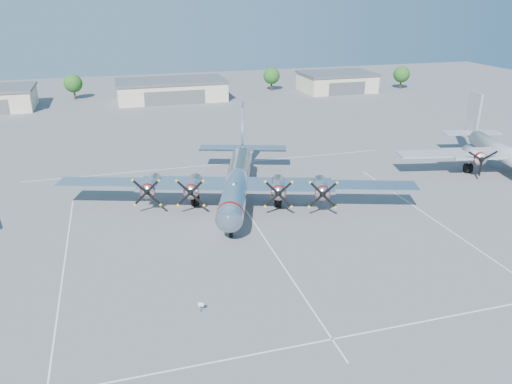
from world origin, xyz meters
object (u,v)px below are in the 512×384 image
object	(u,v)px
tree_east	(272,76)
main_bomber_b29	(238,200)
hangar_east	(337,82)
tree_far_east	(402,74)
hangar_center	(171,90)
info_placard	(201,306)
tree_west	(73,84)
twin_engine_east	(495,169)

from	to	relation	value
tree_east	main_bomber_b29	distance (m)	84.72
hangar_east	tree_far_east	world-z (taller)	tree_far_east
hangar_center	main_bomber_b29	distance (m)	73.05
info_placard	main_bomber_b29	bearing A→B (deg)	89.74
tree_east	hangar_east	bearing A→B (deg)	-18.54
tree_west	info_placard	world-z (taller)	tree_west
tree_west	tree_far_east	world-z (taller)	same
tree_east	main_bomber_b29	xyz separation A→B (m)	(-30.21, -79.03, -4.22)
tree_far_east	twin_engine_east	xyz separation A→B (m)	(-24.85, -69.83, -4.22)
tree_far_east	main_bomber_b29	world-z (taller)	tree_far_east
hangar_east	tree_far_east	xyz separation A→B (m)	(20.00, -1.96, 1.51)
twin_engine_east	info_placard	size ratio (longest dim) A/B	34.91
twin_engine_east	info_placard	xyz separation A→B (m)	(-52.84, -25.42, 0.68)
hangar_center	main_bomber_b29	bearing A→B (deg)	-90.17
hangar_east	info_placard	distance (m)	113.06
tree_east	hangar_center	bearing A→B (deg)	-168.62
hangar_east	twin_engine_east	size ratio (longest dim) A/B	0.61
hangar_center	hangar_east	size ratio (longest dim) A/B	1.39
tree_west	hangar_center	bearing A→B (deg)	-17.82
tree_east	tree_far_east	size ratio (longest dim) A/B	1.00
tree_west	main_bomber_b29	bearing A→B (deg)	-72.99
twin_engine_east	info_placard	distance (m)	58.64
hangar_east	tree_west	distance (m)	73.46
hangar_center	hangar_east	bearing A→B (deg)	0.00
tree_far_east	info_placard	distance (m)	122.97
main_bomber_b29	tree_far_east	bearing A→B (deg)	64.24
hangar_center	tree_far_east	bearing A→B (deg)	-1.65
hangar_east	tree_east	bearing A→B (deg)	161.46
tree_west	tree_far_east	xyz separation A→B (m)	(93.00, -10.00, 0.00)
twin_engine_east	info_placard	world-z (taller)	twin_engine_east
tree_east	main_bomber_b29	world-z (taller)	tree_east
hangar_center	tree_far_east	distance (m)	68.05
tree_east	tree_west	bearing A→B (deg)	177.92
tree_west	main_bomber_b29	distance (m)	84.84
hangar_center	tree_far_east	xyz separation A→B (m)	(68.00, -1.96, 1.51)
hangar_center	tree_far_east	size ratio (longest dim) A/B	4.31
twin_engine_east	info_placard	bearing A→B (deg)	-142.22
hangar_east	tree_far_east	bearing A→B (deg)	-5.61
info_placard	hangar_east	bearing A→B (deg)	80.43
hangar_east	main_bomber_b29	distance (m)	87.52
tree_east	info_placard	xyz separation A→B (m)	(-39.69, -103.25, -3.54)
tree_west	twin_engine_east	size ratio (longest dim) A/B	0.20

